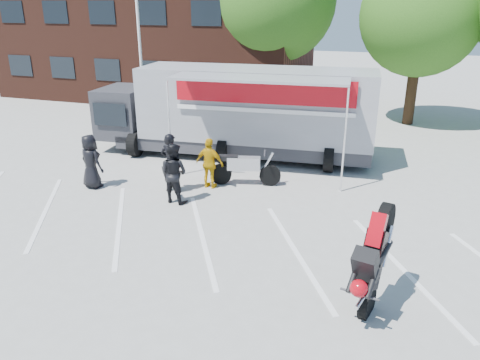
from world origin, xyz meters
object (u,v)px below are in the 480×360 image
Objects in this scene: transporter_truck at (243,156)px; spectator_leather_b at (171,163)px; tree_mid at (421,16)px; spectator_hivis at (210,163)px; parked_motorcycle at (245,185)px; spectator_leather_a at (91,161)px; stunt_bike_rider at (376,296)px; flagpole at (143,14)px; tree_left at (276,1)px; spectator_leather_c at (174,173)px.

spectator_leather_b is at bearing -107.67° from transporter_truck.
tree_mid is 13.01m from spectator_hivis.
spectator_leather_a is at bearing 96.89° from parked_motorcycle.
spectator_leather_a is (-8.90, 3.20, 0.86)m from stunt_bike_rider.
stunt_bike_rider is at bearing 147.54° from spectator_hivis.
stunt_bike_rider is at bearing -43.57° from flagpole.
spectator_hivis is (1.13, -11.85, -4.76)m from tree_left.
spectator_leather_a is (-4.51, -1.76, 0.86)m from parked_motorcycle.
spectator_leather_b is (-1.98, -1.26, 0.93)m from parked_motorcycle.
tree_left is at bearing -85.57° from spectator_leather_b.
tree_left is 13.36m from spectator_leather_b.
stunt_bike_rider is 6.72m from spectator_leather_c.
stunt_bike_rider is (-0.50, -15.22, -4.94)m from tree_mid.
tree_mid is 14.38m from spectator_leather_c.
tree_left is 12.82m from spectator_hivis.
spectator_hivis reaches higher than parked_motorcycle.
tree_mid is at bearing -8.13° from tree_left.
transporter_truck is at bearing -110.31° from spectator_leather_a.
tree_mid reaches higher than spectator_leather_b.
spectator_hivis is at bearing -47.42° from flagpole.
tree_mid is at bearing -111.72° from spectator_hivis.
spectator_hivis is (0.57, 1.36, -0.08)m from spectator_leather_c.
spectator_leather_c is (0.56, -13.21, -4.68)m from tree_left.
tree_mid is 16.01m from stunt_bike_rider.
spectator_leather_b reaches higher than spectator_leather_a.
flagpole is 4.67× the size of spectator_leather_a.
tree_left is 18.34m from stunt_bike_rider.
parked_motorcycle is (2.11, -11.26, -5.57)m from tree_left.
spectator_leather_b is at bearing 162.38° from stunt_bike_rider.
tree_mid is 4.15× the size of spectator_leather_b.
flagpole reaches higher than spectator_leather_a.
stunt_bike_rider is 6.97m from spectator_hivis.
transporter_truck is 6.05× the size of spectator_leather_a.
parked_motorcycle is (1.04, -2.84, 0.00)m from transporter_truck.
spectator_leather_b is (-6.37, 3.70, 0.93)m from stunt_bike_rider.
spectator_leather_a reaches higher than parked_motorcycle.
tree_left is 3.87× the size of stunt_bike_rider.
spectator_leather_b is (-0.93, -4.11, 0.93)m from transporter_truck.
tree_mid is 14.00m from spectator_leather_b.
spectator_leather_a is at bearing -100.45° from tree_left.
spectator_leather_b is (4.38, -6.52, -4.13)m from flagpole.
stunt_bike_rider is at bearing 162.43° from spectator_leather_c.
stunt_bike_rider is at bearing -60.00° from transporter_truck.
tree_left reaches higher than parked_motorcycle.
spectator_leather_c is at bearing 127.17° from parked_motorcycle.
spectator_leather_c is at bearing -56.29° from flagpole.
tree_mid is 4.48× the size of spectator_leather_a.
flagpole is at bearing -40.73° from spectator_hivis.
flagpole is 12.31m from tree_mid.
tree_left reaches higher than transporter_truck.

